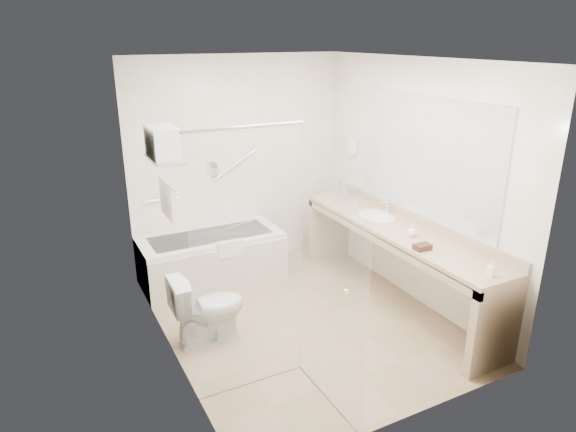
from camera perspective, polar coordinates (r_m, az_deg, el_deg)
name	(u,v)px	position (r m, az deg, el deg)	size (l,w,h in m)	color
floor	(302,318)	(5.27, 1.53, -11.29)	(3.20, 3.20, 0.00)	#A07D63
ceiling	(304,59)	(4.53, 1.82, 17.00)	(2.60, 3.20, 0.10)	silver
wall_back	(238,164)	(6.15, -5.60, 5.82)	(2.60, 0.10, 2.50)	white
wall_front	(419,266)	(3.53, 14.35, -5.38)	(2.60, 0.10, 2.50)	white
wall_left	(163,223)	(4.31, -13.67, -0.72)	(0.10, 3.20, 2.50)	white
wall_right	(413,183)	(5.47, 13.69, 3.63)	(0.10, 3.20, 2.50)	white
bathtub	(212,258)	(5.98, -8.44, -4.60)	(1.60, 0.73, 0.59)	silver
grab_bar_short	(161,200)	(5.92, -13.91, 1.77)	(0.03, 0.03, 0.40)	silver
grab_bar_long	(235,165)	(6.09, -5.89, 5.69)	(0.03, 0.03, 0.60)	silver
shower_enclosure	(288,271)	(3.78, 0.02, -6.08)	(0.96, 0.91, 2.11)	silver
towel_shelf	(163,152)	(4.52, -13.69, 6.92)	(0.24, 0.55, 0.81)	silver
vanity_counter	(397,247)	(5.39, 11.97, -3.35)	(0.55, 2.70, 0.95)	tan
sink	(377,218)	(5.64, 9.81, -0.23)	(0.40, 0.52, 0.14)	silver
faucet	(388,206)	(5.69, 11.05, 1.05)	(0.03, 0.03, 0.14)	silver
mirror	(424,157)	(5.29, 14.92, 6.33)	(0.02, 2.00, 1.20)	silver
hairdryer_unit	(352,145)	(6.20, 7.17, 7.78)	(0.08, 0.10, 0.18)	white
toilet	(208,308)	(4.82, -8.89, -10.10)	(0.38, 0.68, 0.67)	silver
amenity_basket	(422,247)	(4.83, 14.70, -3.34)	(0.15, 0.10, 0.05)	#4D2B1B
soap_bottle_a	(491,273)	(4.48, 21.62, -5.90)	(0.06, 0.13, 0.06)	white
soap_bottle_b	(412,232)	(5.10, 13.65, -1.72)	(0.09, 0.12, 0.09)	white
water_bottle_left	(346,192)	(6.10, 6.49, 2.65)	(0.06, 0.06, 0.20)	silver
water_bottle_mid	(340,190)	(6.17, 5.83, 2.84)	(0.06, 0.06, 0.19)	silver
water_bottle_right	(335,194)	(6.06, 5.23, 2.48)	(0.05, 0.05, 0.18)	silver
drinking_glass_near	(366,217)	(5.42, 8.67, -0.11)	(0.07, 0.07, 0.10)	silver
drinking_glass_far	(355,205)	(5.77, 7.44, 1.20)	(0.08, 0.08, 0.10)	silver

